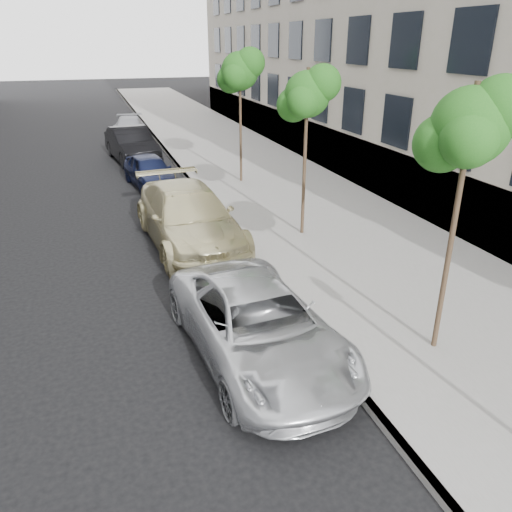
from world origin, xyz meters
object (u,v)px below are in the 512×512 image
minivan (258,325)px  sedan_rear (130,129)px  tree_near (472,127)px  sedan_black (132,145)px  sedan_blue (150,171)px  suv (189,217)px  tree_mid (308,94)px  tree_far (240,71)px

minivan → sedan_rear: size_ratio=1.12×
tree_near → sedan_rear: size_ratio=1.09×
sedan_black → sedan_rear: bearing=78.0°
sedan_blue → sedan_rear: size_ratio=0.84×
suv → tree_mid: bearing=-11.2°
tree_near → sedan_black: 19.48m
tree_far → sedan_blue: 5.37m
minivan → tree_mid: bearing=54.7°
tree_far → suv: tree_far is taller
tree_mid → sedan_blue: tree_mid is taller
tree_near → tree_mid: size_ratio=1.02×
tree_far → minivan: 13.10m
sedan_blue → tree_far: bearing=-19.9°
tree_near → sedan_blue: bearing=105.0°
tree_near → sedan_blue: tree_near is taller
suv → sedan_blue: suv is taller
suv → sedan_rear: (-0.09, 17.77, -0.19)m
sedan_black → sedan_rear: sedan_black is taller
tree_mid → suv: 4.81m
tree_mid → sedan_black: (-3.93, 12.26, -3.38)m
tree_near → minivan: size_ratio=0.98×
minivan → sedan_rear: bearing=85.9°
tree_mid → tree_far: 6.51m
tree_near → sedan_rear: (-3.51, 24.73, -3.64)m
minivan → sedan_blue: minivan is taller
tree_far → sedan_rear: 12.82m
minivan → suv: size_ratio=0.87×
suv → sedan_blue: bearing=88.8°
tree_near → tree_far: tree_far is taller
tree_mid → minivan: size_ratio=0.96×
sedan_black → sedan_blue: bearing=-95.2°
tree_mid → sedan_rear: (-3.51, 18.23, -3.54)m
tree_mid → minivan: bearing=-120.7°
suv → sedan_blue: (-0.27, 6.79, -0.19)m
tree_near → tree_mid: 6.50m
tree_near → tree_far: size_ratio=0.95×
minivan → suv: bearing=86.4°
sedan_black → sedan_rear: 5.99m
minivan → sedan_black: sedan_black is taller
tree_mid → sedan_blue: bearing=117.0°
tree_near → sedan_black: (-3.93, 18.76, -3.47)m
minivan → sedan_rear: 23.82m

